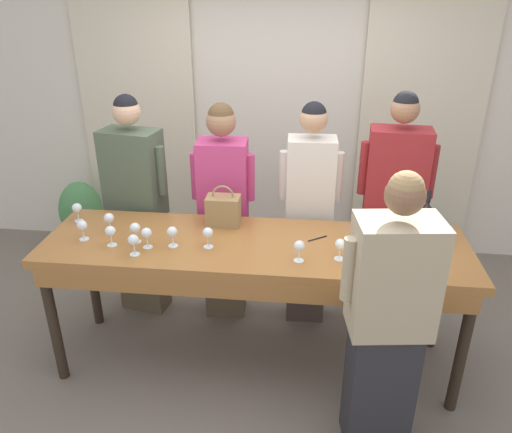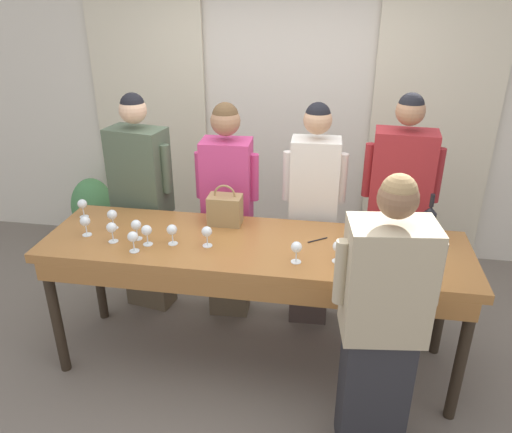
{
  "view_description": "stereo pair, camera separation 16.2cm",
  "coord_description": "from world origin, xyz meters",
  "px_view_note": "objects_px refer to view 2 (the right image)",
  "views": [
    {
      "loc": [
        0.32,
        -2.81,
        2.47
      ],
      "look_at": [
        0.0,
        0.08,
        1.11
      ],
      "focal_mm": 35.0,
      "sensor_mm": 36.0,
      "label": 1
    },
    {
      "loc": [
        0.48,
        -2.79,
        2.47
      ],
      "look_at": [
        0.0,
        0.08,
        1.11
      ],
      "focal_mm": 35.0,
      "sensor_mm": 36.0,
      "label": 2
    }
  ],
  "objects_px": {
    "wine_glass_center_right": "(82,205)",
    "wine_glass_back_right": "(207,232)",
    "potted_plant": "(94,211)",
    "tasting_bar": "(253,257)",
    "guest_pink_top": "(228,211)",
    "wine_glass_front_left": "(112,228)",
    "wine_glass_back_mid": "(136,226)",
    "wine_glass_center_left": "(85,222)",
    "wine_glass_by_bottle": "(296,248)",
    "wine_glass_back_left": "(172,231)",
    "wine_glass_front_mid": "(112,215)",
    "wine_glass_front_right": "(338,247)",
    "wine_glass_center_mid": "(147,231)",
    "guest_olive_jacket": "(143,205)",
    "handbag": "(225,209)",
    "guest_cream_sweater": "(313,215)",
    "host_pouring": "(381,325)",
    "wine_glass_near_host": "(133,238)",
    "wine_bottle": "(429,223)",
    "guest_striped_shirt": "(396,218)"
  },
  "relations": [
    {
      "from": "wine_glass_center_right",
      "to": "wine_glass_back_right",
      "type": "relative_size",
      "value": 1.0
    },
    {
      "from": "potted_plant",
      "to": "handbag",
      "type": "bearing_deg",
      "value": -35.6
    },
    {
      "from": "handbag",
      "to": "wine_glass_front_right",
      "type": "relative_size",
      "value": 2.12
    },
    {
      "from": "wine_glass_center_left",
      "to": "wine_glass_front_right",
      "type": "bearing_deg",
      "value": -2.68
    },
    {
      "from": "wine_glass_back_mid",
      "to": "wine_glass_near_host",
      "type": "relative_size",
      "value": 1.0
    },
    {
      "from": "tasting_bar",
      "to": "wine_glass_center_mid",
      "type": "bearing_deg",
      "value": -170.37
    },
    {
      "from": "guest_cream_sweater",
      "to": "guest_olive_jacket",
      "type": "bearing_deg",
      "value": 180.0
    },
    {
      "from": "wine_glass_front_right",
      "to": "wine_glass_center_right",
      "type": "distance_m",
      "value": 1.82
    },
    {
      "from": "wine_glass_center_right",
      "to": "potted_plant",
      "type": "height_order",
      "value": "wine_glass_center_right"
    },
    {
      "from": "wine_glass_by_bottle",
      "to": "guest_pink_top",
      "type": "xyz_separation_m",
      "value": [
        -0.59,
        0.78,
        -0.16
      ]
    },
    {
      "from": "wine_glass_back_mid",
      "to": "wine_glass_by_bottle",
      "type": "height_order",
      "value": "same"
    },
    {
      "from": "wine_glass_back_left",
      "to": "wine_glass_by_bottle",
      "type": "relative_size",
      "value": 1.0
    },
    {
      "from": "wine_glass_center_right",
      "to": "wine_glass_back_right",
      "type": "height_order",
      "value": "same"
    },
    {
      "from": "wine_bottle",
      "to": "wine_glass_front_mid",
      "type": "xyz_separation_m",
      "value": [
        -2.08,
        -0.19,
        -0.02
      ]
    },
    {
      "from": "wine_glass_center_left",
      "to": "wine_glass_by_bottle",
      "type": "distance_m",
      "value": 1.4
    },
    {
      "from": "tasting_bar",
      "to": "guest_pink_top",
      "type": "height_order",
      "value": "guest_pink_top"
    },
    {
      "from": "wine_glass_center_mid",
      "to": "guest_olive_jacket",
      "type": "relative_size",
      "value": 0.08
    },
    {
      "from": "wine_glass_center_mid",
      "to": "potted_plant",
      "type": "xyz_separation_m",
      "value": [
        -1.2,
        1.54,
        -0.65
      ]
    },
    {
      "from": "wine_bottle",
      "to": "wine_glass_front_left",
      "type": "relative_size",
      "value": 2.31
    },
    {
      "from": "wine_glass_center_left",
      "to": "wine_glass_center_right",
      "type": "bearing_deg",
      "value": 120.3
    },
    {
      "from": "guest_pink_top",
      "to": "wine_glass_front_left",
      "type": "bearing_deg",
      "value": -129.85
    },
    {
      "from": "wine_glass_center_mid",
      "to": "guest_striped_shirt",
      "type": "xyz_separation_m",
      "value": [
        1.6,
        0.71,
        -0.12
      ]
    },
    {
      "from": "handbag",
      "to": "wine_glass_by_bottle",
      "type": "height_order",
      "value": "handbag"
    },
    {
      "from": "tasting_bar",
      "to": "guest_pink_top",
      "type": "bearing_deg",
      "value": 116.59
    },
    {
      "from": "wine_glass_front_right",
      "to": "wine_glass_center_mid",
      "type": "bearing_deg",
      "value": 179.16
    },
    {
      "from": "wine_glass_back_right",
      "to": "potted_plant",
      "type": "height_order",
      "value": "wine_glass_back_right"
    },
    {
      "from": "wine_glass_center_right",
      "to": "host_pouring",
      "type": "relative_size",
      "value": 0.08
    },
    {
      "from": "guest_striped_shirt",
      "to": "wine_bottle",
      "type": "bearing_deg",
      "value": -64.87
    },
    {
      "from": "handbag",
      "to": "wine_glass_back_right",
      "type": "distance_m",
      "value": 0.34
    },
    {
      "from": "wine_glass_front_right",
      "to": "wine_glass_by_bottle",
      "type": "xyz_separation_m",
      "value": [
        -0.24,
        -0.05,
        0.0
      ]
    },
    {
      "from": "handbag",
      "to": "wine_glass_front_left",
      "type": "height_order",
      "value": "handbag"
    },
    {
      "from": "wine_glass_near_host",
      "to": "wine_bottle",
      "type": "bearing_deg",
      "value": 14.74
    },
    {
      "from": "guest_cream_sweater",
      "to": "guest_pink_top",
      "type": "bearing_deg",
      "value": -180.0
    },
    {
      "from": "wine_glass_near_host",
      "to": "tasting_bar",
      "type": "bearing_deg",
      "value": 16.45
    },
    {
      "from": "wine_glass_front_mid",
      "to": "guest_olive_jacket",
      "type": "xyz_separation_m",
      "value": [
        -0.0,
        0.53,
        -0.15
      ]
    },
    {
      "from": "guest_pink_top",
      "to": "host_pouring",
      "type": "bearing_deg",
      "value": -47.33
    },
    {
      "from": "wine_glass_front_left",
      "to": "guest_cream_sweater",
      "type": "xyz_separation_m",
      "value": [
        1.24,
        0.71,
        -0.14
      ]
    },
    {
      "from": "potted_plant",
      "to": "guest_pink_top",
      "type": "bearing_deg",
      "value": -27.95
    },
    {
      "from": "tasting_bar",
      "to": "wine_glass_center_left",
      "type": "relative_size",
      "value": 20.26
    },
    {
      "from": "wine_glass_back_right",
      "to": "guest_striped_shirt",
      "type": "xyz_separation_m",
      "value": [
        1.23,
        0.67,
        -0.12
      ]
    },
    {
      "from": "wine_glass_front_left",
      "to": "wine_glass_back_mid",
      "type": "distance_m",
      "value": 0.15
    },
    {
      "from": "wine_bottle",
      "to": "wine_glass_center_left",
      "type": "relative_size",
      "value": 2.31
    },
    {
      "from": "wine_glass_front_mid",
      "to": "wine_glass_front_right",
      "type": "height_order",
      "value": "same"
    },
    {
      "from": "wine_glass_back_mid",
      "to": "wine_glass_back_left",
      "type": "bearing_deg",
      "value": -6.45
    },
    {
      "from": "wine_glass_near_host",
      "to": "wine_glass_front_mid",
      "type": "bearing_deg",
      "value": 132.74
    },
    {
      "from": "wine_bottle",
      "to": "handbag",
      "type": "height_order",
      "value": "wine_bottle"
    },
    {
      "from": "wine_glass_back_left",
      "to": "guest_cream_sweater",
      "type": "relative_size",
      "value": 0.08
    },
    {
      "from": "wine_glass_center_left",
      "to": "tasting_bar",
      "type": "bearing_deg",
      "value": 2.76
    },
    {
      "from": "tasting_bar",
      "to": "guest_striped_shirt",
      "type": "height_order",
      "value": "guest_striped_shirt"
    },
    {
      "from": "wine_glass_front_left",
      "to": "wine_glass_center_left",
      "type": "relative_size",
      "value": 1.0
    }
  ]
}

